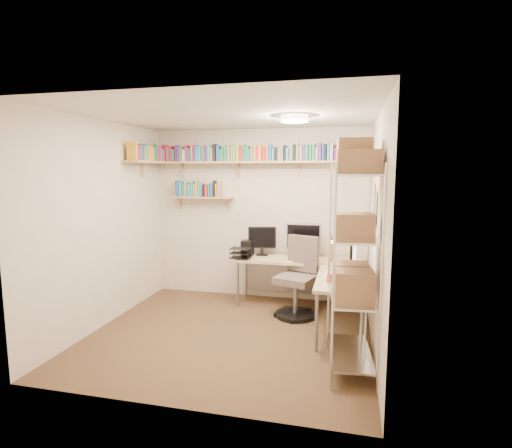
# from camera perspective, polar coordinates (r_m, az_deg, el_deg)

# --- Properties ---
(ground) EXTENTS (3.20, 3.20, 0.00)m
(ground) POSITION_cam_1_polar(r_m,az_deg,el_deg) (4.85, -3.74, -15.46)
(ground) COLOR #4D3821
(ground) RESTS_ON ground
(room_shell) EXTENTS (3.24, 3.04, 2.52)m
(room_shell) POSITION_cam_1_polar(r_m,az_deg,el_deg) (4.47, -3.85, 3.11)
(room_shell) COLOR beige
(room_shell) RESTS_ON ground
(wall_shelves) EXTENTS (3.12, 1.09, 0.80)m
(wall_shelves) POSITION_cam_1_polar(r_m,az_deg,el_deg) (5.83, -4.29, 8.90)
(wall_shelves) COLOR tan
(wall_shelves) RESTS_ON ground
(corner_desk) EXTENTS (1.80, 1.72, 1.17)m
(corner_desk) POSITION_cam_1_polar(r_m,az_deg,el_deg) (5.40, 6.29, -5.60)
(corner_desk) COLOR beige
(corner_desk) RESTS_ON ground
(office_chair) EXTENTS (0.58, 0.59, 1.05)m
(office_chair) POSITION_cam_1_polar(r_m,az_deg,el_deg) (5.31, 5.99, -8.37)
(office_chair) COLOR black
(office_chair) RESTS_ON ground
(wire_rack) EXTENTS (0.49, 0.88, 2.20)m
(wire_rack) POSITION_cam_1_polar(r_m,az_deg,el_deg) (3.81, 13.78, -0.55)
(wire_rack) COLOR silver
(wire_rack) RESTS_ON ground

